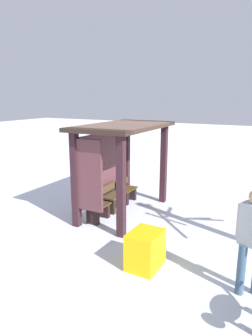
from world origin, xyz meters
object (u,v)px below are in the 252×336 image
object	(u,v)px
bus_shelter	(116,150)
bench_right_inside	(127,193)
bench_left_inside	(98,210)
grit_bin	(145,250)
bench_center_inside	(113,200)

from	to	relation	value
bus_shelter	bench_right_inside	distance (m)	1.76
bus_shelter	bench_left_inside	size ratio (longest dim) A/B	4.40
bench_right_inside	grit_bin	xyz separation A→B (m)	(-3.14, -2.03, 0.07)
bench_left_inside	grit_bin	world-z (taller)	grit_bin
bench_center_inside	bus_shelter	bearing A→B (deg)	-121.36
bus_shelter	bench_right_inside	world-z (taller)	bus_shelter
bench_center_inside	grit_bin	size ratio (longest dim) A/B	1.04
bench_right_inside	bench_left_inside	bearing A→B (deg)	-179.99
bench_left_inside	bench_right_inside	world-z (taller)	bench_right_inside
bus_shelter	grit_bin	bearing A→B (deg)	-139.94
bus_shelter	bench_center_inside	world-z (taller)	bus_shelter
bench_left_inside	grit_bin	distance (m)	2.52
bench_right_inside	grit_bin	size ratio (longest dim) A/B	1.01
bench_center_inside	grit_bin	bearing A→B (deg)	-138.79
bus_shelter	bench_right_inside	bearing A→B (deg)	10.16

